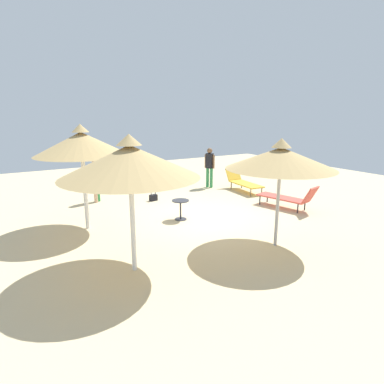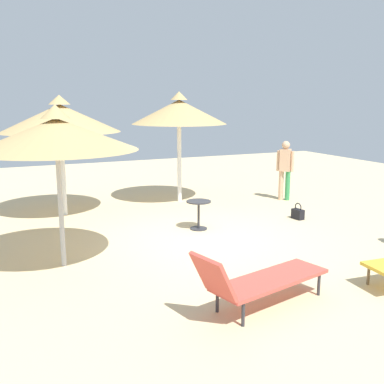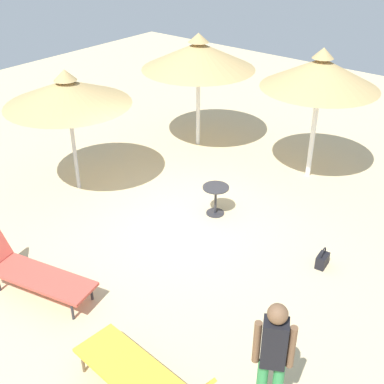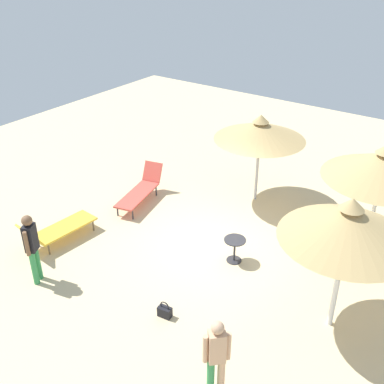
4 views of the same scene
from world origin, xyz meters
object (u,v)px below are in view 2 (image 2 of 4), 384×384
at_px(parasol_umbrella_center, 56,134).
at_px(side_table_round, 199,210).
at_px(parasol_umbrella_back, 179,112).
at_px(parasol_umbrella_near_left, 60,118).
at_px(lounge_chair_front, 258,279).
at_px(person_standing_edge, 285,167).
at_px(handbag, 298,214).

distance_m(parasol_umbrella_center, side_table_round, 3.62).
bearing_deg(parasol_umbrella_center, parasol_umbrella_back, 135.30).
height_order(parasol_umbrella_near_left, lounge_chair_front, parasol_umbrella_near_left).
bearing_deg(lounge_chair_front, person_standing_edge, 141.43).
relative_size(parasol_umbrella_center, side_table_round, 4.29).
xyz_separation_m(lounge_chair_front, person_standing_edge, (-5.37, 4.29, 0.52)).
relative_size(parasol_umbrella_near_left, person_standing_edge, 1.74).
relative_size(handbag, side_table_round, 0.62).
bearing_deg(side_table_round, person_standing_edge, 115.89).
relative_size(parasol_umbrella_center, person_standing_edge, 1.63).
height_order(parasol_umbrella_back, lounge_chair_front, parasol_umbrella_back).
relative_size(parasol_umbrella_back, handbag, 7.61).
bearing_deg(parasol_umbrella_near_left, lounge_chair_front, 13.60).
height_order(parasol_umbrella_center, lounge_chair_front, parasol_umbrella_center).
distance_m(parasol_umbrella_center, handbag, 5.87).
height_order(parasol_umbrella_center, side_table_round, parasol_umbrella_center).
distance_m(parasol_umbrella_center, person_standing_edge, 7.02).
bearing_deg(person_standing_edge, parasol_umbrella_center, -67.13).
distance_m(handbag, side_table_round, 2.48).
bearing_deg(handbag, side_table_round, -94.65).
height_order(parasol_umbrella_center, person_standing_edge, parasol_umbrella_center).
bearing_deg(person_standing_edge, side_table_round, -64.11).
bearing_deg(parasol_umbrella_back, person_standing_edge, 69.44).
height_order(parasol_umbrella_near_left, person_standing_edge, parasol_umbrella_near_left).
xyz_separation_m(lounge_chair_front, side_table_round, (-3.73, 0.90, 0.01)).
distance_m(person_standing_edge, side_table_round, 3.80).
bearing_deg(parasol_umbrella_center, handbag, 98.80).
distance_m(parasol_umbrella_near_left, person_standing_edge, 6.00).
bearing_deg(parasol_umbrella_back, handbag, 31.83).
bearing_deg(parasol_umbrella_back, side_table_round, -14.36).
bearing_deg(parasol_umbrella_near_left, handbag, 61.36).
height_order(parasol_umbrella_near_left, side_table_round, parasol_umbrella_near_left).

